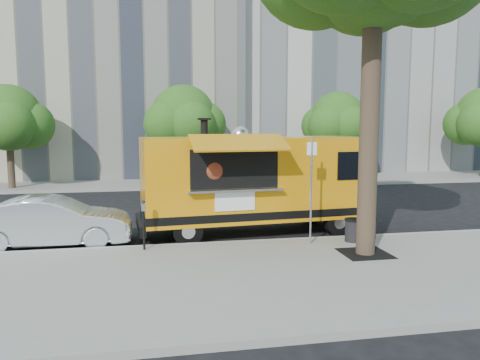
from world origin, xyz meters
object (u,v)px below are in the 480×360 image
at_px(far_tree_c, 338,120).
at_px(sign_post, 311,183).
at_px(parking_meter, 144,219).
at_px(food_truck, 254,180).
at_px(far_tree_a, 8,118).
at_px(far_tree_b, 183,117).
at_px(trash_bin_right, 368,228).
at_px(trash_bin_left, 354,229).
at_px(sedan, 52,222).

distance_m(far_tree_c, sign_post, 15.48).
height_order(parking_meter, food_truck, food_truck).
bearing_deg(food_truck, parking_meter, -155.60).
relative_size(far_tree_a, far_tree_b, 0.97).
xyz_separation_m(parking_meter, trash_bin_right, (6.39, 0.05, -0.51)).
xyz_separation_m(parking_meter, trash_bin_left, (5.84, -0.19, -0.49)).
distance_m(far_tree_b, sign_post, 14.61).
relative_size(sign_post, trash_bin_right, 4.97).
bearing_deg(far_tree_a, sedan, -70.16).
bearing_deg(food_truck, far_tree_a, 126.72).
xyz_separation_m(far_tree_a, far_tree_c, (18.00, 0.10, -0.06)).
bearing_deg(sedan, trash_bin_right, -98.54).
relative_size(sign_post, trash_bin_left, 4.65).
distance_m(far_tree_a, sign_post, 18.14).
bearing_deg(sign_post, trash_bin_left, 0.46).
distance_m(far_tree_a, trash_bin_left, 19.16).
xyz_separation_m(far_tree_a, trash_bin_left, (12.84, -13.84, -3.28)).
distance_m(far_tree_b, parking_meter, 14.48).
bearing_deg(sedan, sign_post, -102.58).
distance_m(far_tree_a, sedan, 13.43).
distance_m(far_tree_c, food_truck, 14.22).
height_order(parking_meter, trash_bin_left, parking_meter).
bearing_deg(parking_meter, sign_post, -2.52).
relative_size(far_tree_b, food_truck, 0.73).
relative_size(far_tree_b, trash_bin_left, 8.52).
xyz_separation_m(food_truck, sedan, (-5.96, -0.55, -0.99)).
height_order(far_tree_a, sign_post, far_tree_a).
distance_m(far_tree_c, sedan, 18.62).
relative_size(far_tree_b, sign_post, 1.83).
height_order(food_truck, sedan, food_truck).
xyz_separation_m(far_tree_a, trash_bin_right, (13.39, -13.60, -3.30)).
height_order(far_tree_b, trash_bin_left, far_tree_b).
height_order(parking_meter, trash_bin_right, parking_meter).
xyz_separation_m(far_tree_c, sign_post, (-6.45, -13.95, -1.87)).
bearing_deg(far_tree_a, far_tree_c, 0.32).
xyz_separation_m(far_tree_b, trash_bin_left, (3.84, -14.24, -3.34)).
relative_size(far_tree_b, sedan, 1.26).
relative_size(far_tree_a, sedan, 1.23).
height_order(parking_meter, sedan, parking_meter).
height_order(far_tree_c, trash_bin_right, far_tree_c).
height_order(trash_bin_left, trash_bin_right, trash_bin_left).
xyz_separation_m(far_tree_a, parking_meter, (7.00, -13.65, -2.79)).
distance_m(parking_meter, food_truck, 3.96).
height_order(far_tree_a, far_tree_c, far_tree_a).
xyz_separation_m(sign_post, trash_bin_right, (1.84, 0.25, -1.38)).
distance_m(sign_post, trash_bin_right, 2.31).
distance_m(far_tree_a, far_tree_c, 18.00).
relative_size(far_tree_c, trash_bin_right, 8.63).
height_order(sign_post, trash_bin_right, sign_post).
xyz_separation_m(far_tree_b, food_truck, (1.40, -12.15, -2.13)).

